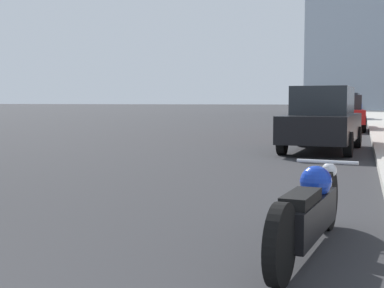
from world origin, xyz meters
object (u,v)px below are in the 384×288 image
Objects in this scene: motorcycle at (309,211)px; parked_car_red at (344,113)px; parked_car_blue at (347,107)px; parked_car_black at (323,120)px.

motorcycle is 0.58× the size of parked_car_red.
motorcycle is 32.98m from parked_car_blue.
parked_car_red is (0.21, 10.44, -0.02)m from parked_car_black.
parked_car_blue reaches higher than parked_car_red.
parked_car_red is at bearing -85.71° from parked_car_blue.
parked_car_blue is (-0.20, 12.61, 0.11)m from parked_car_red.
parked_car_red is (-0.36, 20.36, 0.45)m from motorcycle.
parked_car_red is 1.05× the size of parked_car_blue.
parked_car_black is 1.11× the size of parked_car_blue.
parked_car_black is 23.05m from parked_car_blue.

